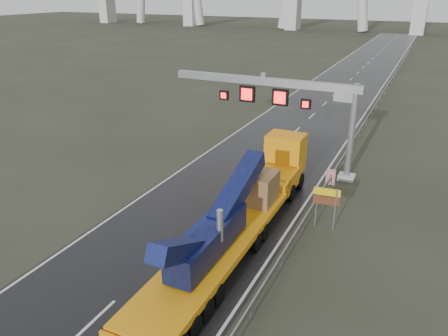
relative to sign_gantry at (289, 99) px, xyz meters
The scene contains 7 objects.
ground 18.96m from the sign_gantry, 96.67° to the right, with size 400.00×400.00×0.00m, color #2B2D20.
road 22.81m from the sign_gantry, 95.46° to the left, with size 11.00×200.00×0.02m, color black.
guardrail 13.57m from the sign_gantry, 71.60° to the left, with size 0.20×140.00×1.40m, color gray, non-canonical shape.
sign_gantry is the anchor object (origin of this frame).
heavy_haul_truck 10.70m from the sign_gantry, 85.01° to the right, with size 3.05×19.66×4.61m.
exit_sign_pair 10.14m from the sign_gantry, 58.00° to the right, with size 1.55×0.21×2.66m.
striped_barrier 6.55m from the sign_gantry, 20.26° to the right, with size 0.65×0.35×1.10m, color red.
Camera 1 is at (11.50, -13.22, 13.34)m, focal length 35.00 mm.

